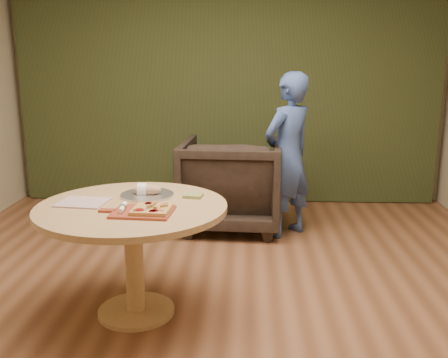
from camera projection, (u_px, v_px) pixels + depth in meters
room_shell at (208, 103)px, 2.88m from camera, size 5.04×6.04×2.84m
curtain at (228, 82)px, 5.69m from camera, size 4.80×0.14×2.78m
pedestal_table at (133, 226)px, 3.18m from camera, size 1.21×1.21×0.75m
pizza_paddle at (141, 212)px, 2.98m from camera, size 0.46×0.30×0.01m
flatbread_pizza at (152, 209)px, 2.96m from camera, size 0.23×0.23×0.04m
cutlery_roll at (123, 207)px, 2.99m from camera, size 0.04×0.20×0.03m
newspaper at (83, 202)px, 3.18m from camera, size 0.33×0.28×0.01m
serving_tray at (147, 195)px, 3.35m from camera, size 0.36×0.36×0.02m
bread_roll at (146, 190)px, 3.34m from camera, size 0.19×0.09×0.09m
green_packet at (193, 196)px, 3.32m from camera, size 0.13×0.12×0.02m
armchair at (231, 179)px, 4.93m from camera, size 1.01×0.95×0.99m
person_standing at (288, 156)px, 4.65m from camera, size 0.66×0.66×1.54m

